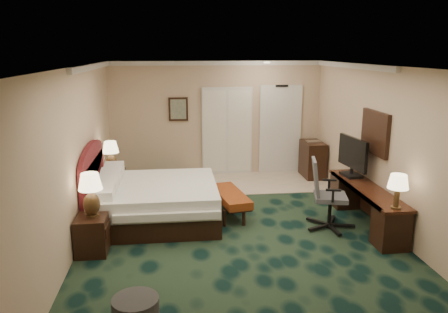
{
  "coord_description": "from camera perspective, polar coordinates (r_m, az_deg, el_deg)",
  "views": [
    {
      "loc": [
        -1.0,
        -6.5,
        2.95
      ],
      "look_at": [
        -0.18,
        0.6,
        1.2
      ],
      "focal_mm": 35.0,
      "sensor_mm": 36.0,
      "label": 1
    }
  ],
  "objects": [
    {
      "name": "floor",
      "position": [
        7.21,
        2.01,
        -10.39
      ],
      "size": [
        5.0,
        7.5,
        0.0
      ],
      "primitive_type": "cube",
      "color": "black",
      "rests_on": "ground"
    },
    {
      "name": "ceiling",
      "position": [
        6.58,
        2.21,
        11.6
      ],
      "size": [
        5.0,
        7.5,
        0.0
      ],
      "primitive_type": "cube",
      "color": "white",
      "rests_on": "wall_back"
    },
    {
      "name": "wall_back",
      "position": [
        10.42,
        -0.99,
        4.94
      ],
      "size": [
        5.0,
        0.0,
        2.7
      ],
      "primitive_type": "cube",
      "color": "#C8AC8E",
      "rests_on": "ground"
    },
    {
      "name": "wall_front",
      "position": [
        3.33,
        12.14,
        -15.2
      ],
      "size": [
        5.0,
        0.0,
        2.7
      ],
      "primitive_type": "cube",
      "color": "#C8AC8E",
      "rests_on": "ground"
    },
    {
      "name": "wall_left",
      "position": [
        6.86,
        -19.02,
        -0.47
      ],
      "size": [
        0.0,
        7.5,
        2.7
      ],
      "primitive_type": "cube",
      "color": "#C8AC8E",
      "rests_on": "ground"
    },
    {
      "name": "wall_right",
      "position": [
        7.55,
        21.21,
        0.61
      ],
      "size": [
        0.0,
        7.5,
        2.7
      ],
      "primitive_type": "cube",
      "color": "#C8AC8E",
      "rests_on": "ground"
    },
    {
      "name": "crown_molding",
      "position": [
        6.58,
        2.2,
        11.16
      ],
      "size": [
        5.0,
        7.5,
        0.1
      ],
      "primitive_type": null,
      "color": "silver",
      "rests_on": "wall_back"
    },
    {
      "name": "tile_patch",
      "position": [
        10.03,
        4.65,
        -3.34
      ],
      "size": [
        3.2,
        1.7,
        0.01
      ],
      "primitive_type": "cube",
      "color": "beige",
      "rests_on": "ground"
    },
    {
      "name": "headboard",
      "position": [
        7.96,
        -16.74,
        -3.24
      ],
      "size": [
        0.12,
        2.0,
        1.4
      ],
      "primitive_type": null,
      "color": "#4C1514",
      "rests_on": "ground"
    },
    {
      "name": "entry_door",
      "position": [
        10.7,
        7.34,
        3.44
      ],
      "size": [
        1.02,
        0.06,
        2.18
      ],
      "primitive_type": "cube",
      "color": "silver",
      "rests_on": "ground"
    },
    {
      "name": "closet_doors",
      "position": [
        10.46,
        0.4,
        3.31
      ],
      "size": [
        1.2,
        0.06,
        2.1
      ],
      "primitive_type": "cube",
      "color": "beige",
      "rests_on": "ground"
    },
    {
      "name": "wall_art",
      "position": [
        10.3,
        -5.99,
        6.17
      ],
      "size": [
        0.45,
        0.06,
        0.55
      ],
      "primitive_type": "cube",
      "color": "#4D6058",
      "rests_on": "wall_back"
    },
    {
      "name": "wall_mirror",
      "position": [
        8.02,
        19.13,
        2.96
      ],
      "size": [
        0.05,
        0.95,
        0.75
      ],
      "primitive_type": "cube",
      "color": "white",
      "rests_on": "wall_right"
    },
    {
      "name": "bed",
      "position": [
        7.83,
        -8.77,
        -5.91
      ],
      "size": [
        2.11,
        1.95,
        0.67
      ],
      "primitive_type": "cube",
      "color": "white",
      "rests_on": "ground"
    },
    {
      "name": "nightstand_near",
      "position": [
        6.85,
        -16.84,
        -9.78
      ],
      "size": [
        0.45,
        0.52,
        0.56
      ],
      "primitive_type": "cube",
      "color": "black",
      "rests_on": "ground"
    },
    {
      "name": "nightstand_far",
      "position": [
        9.2,
        -14.15,
        -3.52
      ],
      "size": [
        0.45,
        0.52,
        0.56
      ],
      "primitive_type": "cube",
      "color": "black",
      "rests_on": "ground"
    },
    {
      "name": "lamp_near",
      "position": [
        6.67,
        -16.98,
        -4.81
      ],
      "size": [
        0.39,
        0.39,
        0.65
      ],
      "primitive_type": null,
      "rotation": [
        0.0,
        0.0,
        -0.13
      ],
      "color": "black",
      "rests_on": "nightstand_near"
    },
    {
      "name": "lamp_far",
      "position": [
        9.05,
        -14.55,
        0.03
      ],
      "size": [
        0.36,
        0.36,
        0.61
      ],
      "primitive_type": null,
      "rotation": [
        0.0,
        0.0,
        -0.13
      ],
      "color": "black",
      "rests_on": "nightstand_far"
    },
    {
      "name": "bed_bench",
      "position": [
        8.02,
        0.81,
        -6.15
      ],
      "size": [
        0.66,
        1.32,
        0.43
      ],
      "primitive_type": "cube",
      "rotation": [
        0.0,
        0.0,
        0.19
      ],
      "color": "maroon",
      "rests_on": "ground"
    },
    {
      "name": "desk",
      "position": [
        7.93,
        17.97,
        -6.16
      ],
      "size": [
        0.5,
        2.32,
        0.67
      ],
      "primitive_type": "cube",
      "color": "black",
      "rests_on": "ground"
    },
    {
      "name": "tv",
      "position": [
        8.34,
        16.43,
        -0.07
      ],
      "size": [
        0.19,
        0.94,
        0.73
      ],
      "primitive_type": "cube",
      "rotation": [
        0.0,
        0.0,
        0.12
      ],
      "color": "black",
      "rests_on": "desk"
    },
    {
      "name": "desk_lamp",
      "position": [
        6.88,
        21.7,
        -4.26
      ],
      "size": [
        0.37,
        0.37,
        0.53
      ],
      "primitive_type": null,
      "rotation": [
        0.0,
        0.0,
        0.27
      ],
      "color": "black",
      "rests_on": "desk"
    },
    {
      "name": "desk_chair",
      "position": [
        7.55,
        13.76,
        -4.8
      ],
      "size": [
        0.83,
        0.79,
        1.19
      ],
      "primitive_type": null,
      "rotation": [
        0.0,
        0.0,
        -0.23
      ],
      "color": "#424049",
      "rests_on": "ground"
    },
    {
      "name": "minibar",
      "position": [
        10.53,
        11.48,
        -0.39
      ],
      "size": [
        0.45,
        0.8,
        0.85
      ],
      "primitive_type": "cube",
      "color": "black",
      "rests_on": "ground"
    }
  ]
}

